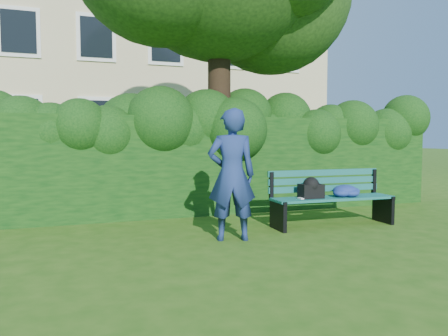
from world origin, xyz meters
name	(u,v)px	position (x,y,z in m)	size (l,w,h in m)	color
ground	(238,237)	(0.00, 0.00, 0.00)	(80.00, 80.00, 0.00)	#295512
apartment_building	(118,31)	(0.00, 13.99, 6.00)	(16.00, 8.08, 12.00)	#CBBB88
hedge	(195,165)	(0.00, 2.20, 0.90)	(10.00, 1.00, 1.80)	#0B330E
park_bench	(332,195)	(1.72, 0.24, 0.50)	(2.05, 0.63, 0.89)	#0F4C3D
man_reading	(232,175)	(-0.16, -0.13, 0.91)	(0.66, 0.44, 1.82)	navy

